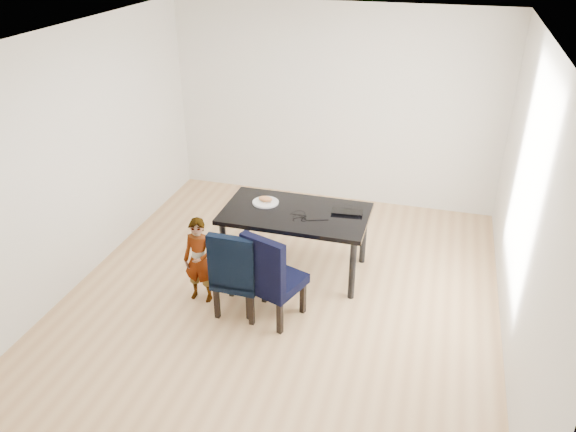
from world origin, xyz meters
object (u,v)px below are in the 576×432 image
(dining_table, at_px, (295,241))
(chair_right, at_px, (276,274))
(plate, at_px, (266,202))
(laptop, at_px, (347,210))
(child, at_px, (200,260))
(chair_left, at_px, (240,270))

(dining_table, bearing_deg, chair_right, -87.30)
(plate, xyz_separation_m, laptop, (0.93, 0.05, 0.01))
(chair_right, height_order, child, chair_right)
(plate, bearing_deg, laptop, 3.17)
(dining_table, relative_size, child, 1.68)
(child, xyz_separation_m, laptop, (1.35, 0.98, 0.29))
(chair_left, xyz_separation_m, chair_right, (0.38, 0.00, 0.01))
(child, xyz_separation_m, plate, (0.42, 0.93, 0.28))
(dining_table, xyz_separation_m, chair_right, (0.04, -0.88, 0.13))
(chair_left, xyz_separation_m, child, (-0.47, 0.07, -0.01))
(chair_left, relative_size, plate, 3.27)
(laptop, bearing_deg, dining_table, 11.77)
(dining_table, relative_size, plate, 5.37)
(plate, bearing_deg, chair_left, -87.47)
(dining_table, distance_m, laptop, 0.69)
(chair_left, height_order, chair_right, chair_right)
(chair_right, xyz_separation_m, child, (-0.85, 0.06, -0.03))
(child, relative_size, laptop, 2.77)
(chair_left, relative_size, laptop, 2.84)
(child, bearing_deg, plate, 65.94)
(dining_table, relative_size, laptop, 4.65)
(chair_left, bearing_deg, laptop, 50.57)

